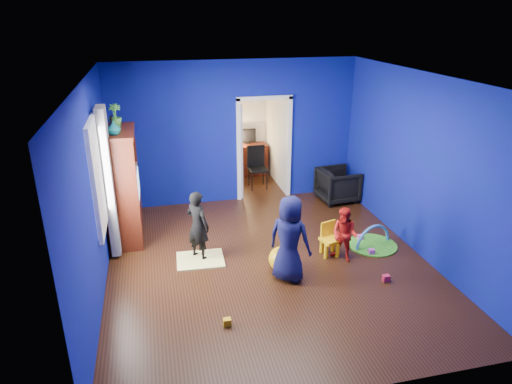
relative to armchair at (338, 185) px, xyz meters
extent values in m
cube|color=black|center=(-2.07, -2.20, -0.35)|extent=(5.00, 5.50, 0.01)
cube|color=white|center=(-2.07, -2.20, 2.55)|extent=(5.00, 5.50, 0.01)
cube|color=navy|center=(-2.07, 0.55, 1.10)|extent=(5.00, 0.02, 2.90)
cube|color=navy|center=(-2.07, -4.95, 1.10)|extent=(5.00, 0.02, 2.90)
cube|color=navy|center=(-4.57, -2.20, 1.10)|extent=(0.02, 5.50, 2.90)
cube|color=navy|center=(0.43, -2.20, 1.10)|extent=(0.02, 5.50, 2.90)
imported|color=black|center=(0.00, 0.00, 0.00)|extent=(0.83, 0.81, 0.70)
imported|color=black|center=(-3.13, -1.76, 0.23)|extent=(0.49, 0.50, 1.16)
imported|color=#0E1736|center=(-1.89, -2.68, 0.31)|extent=(0.77, 0.74, 1.32)
imported|color=red|center=(-0.87, -2.34, 0.10)|extent=(0.54, 0.55, 0.90)
imported|color=#0C5967|center=(-4.29, -1.06, 1.72)|extent=(0.23, 0.23, 0.21)
imported|color=green|center=(-4.29, -0.54, 1.80)|extent=(0.22, 0.22, 0.38)
cube|color=#381109|center=(-4.29, -0.76, 0.63)|extent=(0.58, 1.14, 1.96)
cube|color=silver|center=(-4.25, -0.76, 0.67)|extent=(0.46, 0.70, 0.54)
cube|color=#F2E07A|center=(-3.13, -1.86, -0.34)|extent=(0.78, 0.64, 0.03)
sphere|color=yellow|center=(-1.94, -2.43, -0.16)|extent=(0.38, 0.38, 0.38)
cube|color=yellow|center=(-1.02, -2.14, -0.10)|extent=(0.35, 0.35, 0.50)
cylinder|color=#4FAA26|center=(-0.18, -2.03, -0.34)|extent=(0.83, 0.83, 0.02)
torus|color=#3F8CD8|center=(-0.18, -2.03, -0.33)|extent=(0.73, 0.26, 0.75)
cube|color=white|center=(-4.56, -1.85, 1.20)|extent=(0.03, 0.95, 1.55)
cube|color=slate|center=(-4.44, -1.30, 0.90)|extent=(0.14, 0.42, 2.40)
cube|color=white|center=(-1.47, 0.55, 0.70)|extent=(1.16, 0.10, 2.10)
cube|color=#3D140A|center=(-1.47, 2.06, 0.02)|extent=(0.88, 0.44, 0.75)
cube|color=black|center=(-1.47, 2.18, 0.60)|extent=(0.40, 0.05, 0.32)
sphere|color=#FFD88C|center=(-1.75, 2.12, 0.58)|extent=(0.14, 0.14, 0.14)
cube|color=black|center=(-1.47, 1.10, 0.11)|extent=(0.40, 0.40, 0.92)
cube|color=white|center=(-1.47, 2.17, 1.67)|extent=(0.88, 0.24, 0.04)
cube|color=red|center=(-0.50, -3.09, -0.30)|extent=(0.10, 0.08, 0.10)
sphere|color=#2591D4|center=(-0.55, -1.57, -0.30)|extent=(0.11, 0.11, 0.11)
cube|color=#E4A20C|center=(-2.98, -3.57, -0.30)|extent=(0.10, 0.08, 0.10)
sphere|color=green|center=(-1.52, -1.77, -0.30)|extent=(0.11, 0.11, 0.11)
cube|color=#D951C2|center=(-0.35, -2.31, -0.30)|extent=(0.10, 0.08, 0.10)
cube|color=#DF53A2|center=(-0.31, -1.79, -0.30)|extent=(0.10, 0.08, 0.10)
camera|label=1|loc=(-3.71, -8.33, 3.41)|focal=32.00mm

